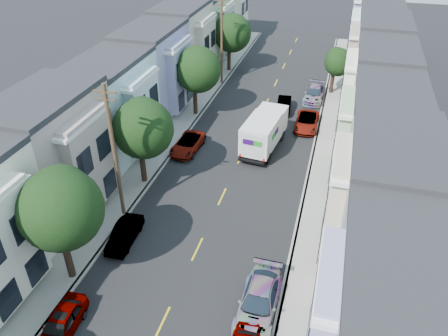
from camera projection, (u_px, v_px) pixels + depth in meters
The scene contains 24 objects.
ground at pixel (197, 249), 28.81m from camera, with size 160.00×160.00×0.00m, color black.
road_slab at pixel (248, 141), 40.91m from camera, with size 12.00×70.00×0.02m, color black.
curb_left at pixel (187, 132), 42.25m from camera, with size 0.30×70.00×0.15m, color gray.
curb_right at pixel (313, 150), 39.51m from camera, with size 0.30×70.00×0.15m, color gray.
sidewalk_left at pixel (175, 131), 42.54m from camera, with size 2.60×70.00×0.15m, color gray.
sidewalk_right at pixel (328, 152), 39.21m from camera, with size 2.60×70.00×0.15m, color gray.
centerline at pixel (248, 141), 40.92m from camera, with size 0.12×70.00×0.01m, color gold.
townhouse_row_left at pixel (139, 126), 43.44m from camera, with size 5.00×70.00×8.50m, color #A8C098.
townhouse_row_right at pixel (372, 158), 38.39m from camera, with size 5.00×70.00×8.50m, color #A8C098.
tree_b at pixel (60, 210), 23.85m from camera, with size 4.70×4.70×7.67m.
tree_c at pixel (142, 129), 32.64m from camera, with size 4.60×4.60×7.19m.
tree_d at pixel (197, 70), 42.98m from camera, with size 4.59×4.59×7.22m.
tree_e at pixel (231, 33), 53.76m from camera, with size 4.70×4.70×7.23m.
tree_far_r at pixel (338, 62), 48.24m from camera, with size 3.10×3.10×5.30m.
utility_pole_near at pixel (115, 154), 29.04m from camera, with size 1.60×0.26×10.00m.
utility_pole_far at pixel (222, 41), 50.03m from camera, with size 1.60×0.26×10.00m.
fedex_truck at pixel (264, 131), 38.91m from camera, with size 2.57×6.68×3.21m.
lead_sedan at pixel (284, 105), 46.12m from camera, with size 1.38×3.90×1.30m, color black.
parked_left_b at pixel (61, 324), 23.09m from camera, with size 1.58×4.14×1.34m, color black.
parked_left_c at pixel (125, 234), 29.11m from camera, with size 1.34×3.79×1.26m, color #8C8EA0.
parked_left_d at pixel (188, 144), 39.18m from camera, with size 2.12×4.60×1.28m, color #320908.
parked_right_b at pixel (259, 301), 24.26m from camera, with size 2.11×5.02×1.51m, color silver.
parked_right_c at pixel (307, 122), 42.82m from camera, with size 2.19×4.75×1.32m, color black.
parked_right_d at pixel (314, 94), 48.41m from camera, with size 2.04×4.85×1.45m, color black.
Camera 1 is at (7.43, -19.95, 20.21)m, focal length 35.00 mm.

